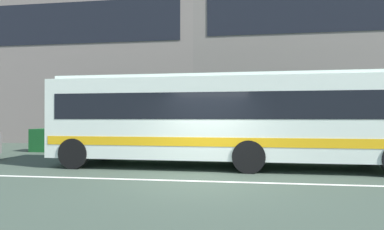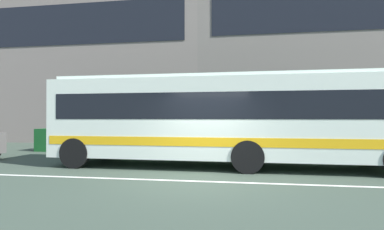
# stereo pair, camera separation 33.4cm
# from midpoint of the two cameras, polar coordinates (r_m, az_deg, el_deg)

# --- Properties ---
(ground_plane) EXTENTS (160.00, 160.00, 0.00)m
(ground_plane) POSITION_cam_midpoint_polar(r_m,az_deg,el_deg) (8.98, 0.57, -11.25)
(ground_plane) COLOR #384539
(lane_centre_line) EXTENTS (60.00, 0.16, 0.01)m
(lane_centre_line) POSITION_cam_midpoint_polar(r_m,az_deg,el_deg) (8.98, 0.57, -11.23)
(lane_centre_line) COLOR silver
(lane_centre_line) RESTS_ON ground_plane
(hedge_row_far) EXTENTS (17.55, 1.10, 1.12)m
(hedge_row_far) POSITION_cam_midpoint_polar(r_m,az_deg,el_deg) (15.63, 2.26, -4.57)
(hedge_row_far) COLOR #155021
(hedge_row_far) RESTS_ON ground_plane
(apartment_block_left) EXTENTS (19.93, 10.85, 13.47)m
(apartment_block_left) POSITION_cam_midpoint_polar(r_m,az_deg,el_deg) (29.14, -18.67, 9.56)
(apartment_block_left) COLOR gray
(apartment_block_left) RESTS_ON ground_plane
(apartment_block_right) EXTENTS (21.90, 10.85, 13.83)m
(apartment_block_right) POSITION_cam_midpoint_polar(r_m,az_deg,el_deg) (27.31, 25.38, 10.64)
(apartment_block_right) COLOR gray
(apartment_block_right) RESTS_ON ground_plane
(transit_bus) EXTENTS (11.94, 2.86, 3.09)m
(transit_bus) POSITION_cam_midpoint_polar(r_m,az_deg,el_deg) (11.44, 5.04, -0.33)
(transit_bus) COLOR silver
(transit_bus) RESTS_ON ground_plane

